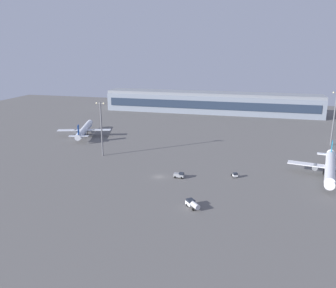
{
  "coord_description": "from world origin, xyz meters",
  "views": [
    {
      "loc": [
        36.67,
        -128.92,
        51.29
      ],
      "look_at": [
        -5.22,
        35.33,
        4.0
      ],
      "focal_mm": 37.44,
      "sensor_mm": 36.0,
      "label": 1
    }
  ],
  "objects_px": {
    "airplane_taxiway_distant": "(330,167)",
    "airplane_mid_apron": "(84,130)",
    "fuel_truck": "(193,204)",
    "pushback_tug": "(235,175)",
    "apron_light_west": "(334,115)",
    "apron_light_east": "(101,126)",
    "maintenance_van": "(179,175)"
  },
  "relations": [
    {
      "from": "airplane_mid_apron",
      "to": "apron_light_west",
      "type": "bearing_deg",
      "value": -10.95
    },
    {
      "from": "maintenance_van",
      "to": "pushback_tug",
      "type": "xyz_separation_m",
      "value": [
        21.88,
        5.93,
        -0.11
      ]
    },
    {
      "from": "apron_light_west",
      "to": "pushback_tug",
      "type": "bearing_deg",
      "value": -127.15
    },
    {
      "from": "airplane_mid_apron",
      "to": "maintenance_van",
      "type": "height_order",
      "value": "airplane_mid_apron"
    },
    {
      "from": "pushback_tug",
      "to": "apron_light_east",
      "type": "height_order",
      "value": "apron_light_east"
    },
    {
      "from": "airplane_mid_apron",
      "to": "apron_light_east",
      "type": "xyz_separation_m",
      "value": [
        26.74,
        -33.02,
        11.1
      ]
    },
    {
      "from": "pushback_tug",
      "to": "airplane_taxiway_distant",
      "type": "bearing_deg",
      "value": 170.64
    },
    {
      "from": "fuel_truck",
      "to": "apron_light_west",
      "type": "relative_size",
      "value": 0.21
    },
    {
      "from": "airplane_taxiway_distant",
      "to": "fuel_truck",
      "type": "height_order",
      "value": "airplane_taxiway_distant"
    },
    {
      "from": "airplane_mid_apron",
      "to": "pushback_tug",
      "type": "xyz_separation_m",
      "value": [
        91.26,
        -47.31,
        -2.81
      ]
    },
    {
      "from": "airplane_taxiway_distant",
      "to": "pushback_tug",
      "type": "xyz_separation_m",
      "value": [
        -37.22,
        -10.37,
        -3.06
      ]
    },
    {
      "from": "airplane_taxiway_distant",
      "to": "apron_light_west",
      "type": "xyz_separation_m",
      "value": [
        9.39,
        51.15,
        12.21
      ]
    },
    {
      "from": "airplane_taxiway_distant",
      "to": "fuel_truck",
      "type": "distance_m",
      "value": 64.37
    },
    {
      "from": "maintenance_van",
      "to": "apron_light_west",
      "type": "height_order",
      "value": "apron_light_west"
    },
    {
      "from": "airplane_taxiway_distant",
      "to": "maintenance_van",
      "type": "height_order",
      "value": "airplane_taxiway_distant"
    },
    {
      "from": "airplane_mid_apron",
      "to": "apron_light_east",
      "type": "bearing_deg",
      "value": -67.84
    },
    {
      "from": "fuel_truck",
      "to": "pushback_tug",
      "type": "xyz_separation_m",
      "value": [
        11.68,
        31.41,
        -0.3
      ]
    },
    {
      "from": "fuel_truck",
      "to": "airplane_mid_apron",
      "type": "bearing_deg",
      "value": 94.77
    },
    {
      "from": "pushback_tug",
      "to": "apron_light_west",
      "type": "height_order",
      "value": "apron_light_west"
    },
    {
      "from": "airplane_mid_apron",
      "to": "apron_light_east",
      "type": "relative_size",
      "value": 1.49
    },
    {
      "from": "maintenance_van",
      "to": "apron_light_east",
      "type": "xyz_separation_m",
      "value": [
        -42.64,
        20.22,
        13.79
      ]
    },
    {
      "from": "maintenance_van",
      "to": "pushback_tug",
      "type": "distance_m",
      "value": 22.67
    },
    {
      "from": "apron_light_east",
      "to": "maintenance_van",
      "type": "bearing_deg",
      "value": -25.37
    },
    {
      "from": "fuel_truck",
      "to": "airplane_taxiway_distant",
      "type": "bearing_deg",
      "value": -0.04
    },
    {
      "from": "apron_light_east",
      "to": "apron_light_west",
      "type": "distance_m",
      "value": 120.76
    },
    {
      "from": "apron_light_west",
      "to": "apron_light_east",
      "type": "bearing_deg",
      "value": -156.98
    },
    {
      "from": "airplane_taxiway_distant",
      "to": "apron_light_east",
      "type": "distance_m",
      "value": 102.4
    },
    {
      "from": "airplane_taxiway_distant",
      "to": "airplane_mid_apron",
      "type": "distance_m",
      "value": 133.69
    },
    {
      "from": "apron_light_east",
      "to": "fuel_truck",
      "type": "bearing_deg",
      "value": -40.85
    },
    {
      "from": "fuel_truck",
      "to": "apron_light_west",
      "type": "bearing_deg",
      "value": 17.36
    },
    {
      "from": "airplane_mid_apron",
      "to": "pushback_tug",
      "type": "height_order",
      "value": "airplane_mid_apron"
    },
    {
      "from": "airplane_taxiway_distant",
      "to": "maintenance_van",
      "type": "bearing_deg",
      "value": 25.77
    }
  ]
}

